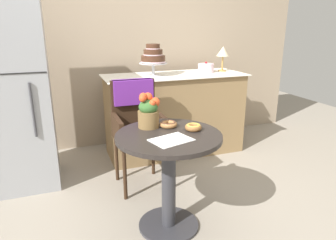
{
  "coord_description": "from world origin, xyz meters",
  "views": [
    {
      "loc": [
        -0.67,
        -1.81,
        1.42
      ],
      "look_at": [
        0.05,
        0.15,
        0.77
      ],
      "focal_mm": 32.77,
      "sensor_mm": 36.0,
      "label": 1
    }
  ],
  "objects_px": {
    "tiered_cake_stand": "(153,57)",
    "refrigerator": "(11,94)",
    "table_lamp": "(223,52)",
    "round_layer_cake": "(206,68)",
    "donut_front": "(193,127)",
    "cafe_table": "(169,163)",
    "flower_vase": "(149,112)",
    "donut_mid": "(168,124)",
    "wicker_chair": "(136,116)"
  },
  "relations": [
    {
      "from": "wicker_chair",
      "to": "refrigerator",
      "type": "height_order",
      "value": "refrigerator"
    },
    {
      "from": "wicker_chair",
      "to": "donut_mid",
      "type": "height_order",
      "value": "wicker_chair"
    },
    {
      "from": "cafe_table",
      "to": "donut_front",
      "type": "bearing_deg",
      "value": 5.88
    },
    {
      "from": "round_layer_cake",
      "to": "table_lamp",
      "type": "height_order",
      "value": "table_lamp"
    },
    {
      "from": "flower_vase",
      "to": "tiered_cake_stand",
      "type": "distance_m",
      "value": 1.21
    },
    {
      "from": "donut_front",
      "to": "round_layer_cake",
      "type": "bearing_deg",
      "value": 60.21
    },
    {
      "from": "flower_vase",
      "to": "refrigerator",
      "type": "height_order",
      "value": "refrigerator"
    },
    {
      "from": "donut_mid",
      "to": "flower_vase",
      "type": "relative_size",
      "value": 0.51
    },
    {
      "from": "table_lamp",
      "to": "flower_vase",
      "type": "bearing_deg",
      "value": -137.06
    },
    {
      "from": "tiered_cake_stand",
      "to": "refrigerator",
      "type": "height_order",
      "value": "refrigerator"
    },
    {
      "from": "donut_front",
      "to": "refrigerator",
      "type": "distance_m",
      "value": 1.65
    },
    {
      "from": "wicker_chair",
      "to": "refrigerator",
      "type": "bearing_deg",
      "value": 157.51
    },
    {
      "from": "donut_front",
      "to": "refrigerator",
      "type": "bearing_deg",
      "value": 138.93
    },
    {
      "from": "table_lamp",
      "to": "donut_mid",
      "type": "bearing_deg",
      "value": -132.8
    },
    {
      "from": "tiered_cake_stand",
      "to": "cafe_table",
      "type": "bearing_deg",
      "value": -103.17
    },
    {
      "from": "flower_vase",
      "to": "cafe_table",
      "type": "bearing_deg",
      "value": -66.52
    },
    {
      "from": "wicker_chair",
      "to": "round_layer_cake",
      "type": "relative_size",
      "value": 5.29
    },
    {
      "from": "cafe_table",
      "to": "donut_front",
      "type": "xyz_separation_m",
      "value": [
        0.19,
        0.02,
        0.23
      ]
    },
    {
      "from": "cafe_table",
      "to": "flower_vase",
      "type": "xyz_separation_m",
      "value": [
        -0.08,
        0.19,
        0.33
      ]
    },
    {
      "from": "cafe_table",
      "to": "tiered_cake_stand",
      "type": "relative_size",
      "value": 2.17
    },
    {
      "from": "wicker_chair",
      "to": "refrigerator",
      "type": "distance_m",
      "value": 1.09
    },
    {
      "from": "donut_front",
      "to": "refrigerator",
      "type": "relative_size",
      "value": 0.07
    },
    {
      "from": "tiered_cake_stand",
      "to": "refrigerator",
      "type": "distance_m",
      "value": 1.39
    },
    {
      "from": "wicker_chair",
      "to": "table_lamp",
      "type": "height_order",
      "value": "table_lamp"
    },
    {
      "from": "tiered_cake_stand",
      "to": "round_layer_cake",
      "type": "xyz_separation_m",
      "value": [
        0.64,
        0.04,
        -0.15
      ]
    },
    {
      "from": "cafe_table",
      "to": "refrigerator",
      "type": "bearing_deg",
      "value": 133.67
    },
    {
      "from": "tiered_cake_stand",
      "to": "refrigerator",
      "type": "bearing_deg",
      "value": -171.59
    },
    {
      "from": "donut_front",
      "to": "donut_mid",
      "type": "xyz_separation_m",
      "value": [
        -0.14,
        0.13,
        -0.0
      ]
    },
    {
      "from": "tiered_cake_stand",
      "to": "table_lamp",
      "type": "distance_m",
      "value": 0.86
    },
    {
      "from": "donut_front",
      "to": "donut_mid",
      "type": "bearing_deg",
      "value": 136.99
    },
    {
      "from": "donut_mid",
      "to": "tiered_cake_stand",
      "type": "height_order",
      "value": "tiered_cake_stand"
    },
    {
      "from": "table_lamp",
      "to": "refrigerator",
      "type": "relative_size",
      "value": 0.17
    },
    {
      "from": "wicker_chair",
      "to": "refrigerator",
      "type": "relative_size",
      "value": 0.56
    },
    {
      "from": "wicker_chair",
      "to": "tiered_cake_stand",
      "type": "height_order",
      "value": "tiered_cake_stand"
    },
    {
      "from": "tiered_cake_stand",
      "to": "table_lamp",
      "type": "height_order",
      "value": "tiered_cake_stand"
    },
    {
      "from": "donut_mid",
      "to": "wicker_chair",
      "type": "bearing_deg",
      "value": 98.28
    },
    {
      "from": "donut_mid",
      "to": "refrigerator",
      "type": "height_order",
      "value": "refrigerator"
    },
    {
      "from": "wicker_chair",
      "to": "round_layer_cake",
      "type": "xyz_separation_m",
      "value": [
        0.98,
        0.59,
        0.31
      ]
    },
    {
      "from": "cafe_table",
      "to": "flower_vase",
      "type": "distance_m",
      "value": 0.39
    },
    {
      "from": "round_layer_cake",
      "to": "table_lamp",
      "type": "bearing_deg",
      "value": 0.91
    },
    {
      "from": "flower_vase",
      "to": "round_layer_cake",
      "type": "relative_size",
      "value": 1.38
    },
    {
      "from": "donut_mid",
      "to": "tiered_cake_stand",
      "type": "bearing_deg",
      "value": 77.64
    },
    {
      "from": "donut_front",
      "to": "donut_mid",
      "type": "distance_m",
      "value": 0.19
    },
    {
      "from": "refrigerator",
      "to": "wicker_chair",
      "type": "bearing_deg",
      "value": -19.09
    },
    {
      "from": "table_lamp",
      "to": "refrigerator",
      "type": "bearing_deg",
      "value": -173.65
    },
    {
      "from": "donut_mid",
      "to": "round_layer_cake",
      "type": "xyz_separation_m",
      "value": [
        0.9,
        1.19,
        0.21
      ]
    },
    {
      "from": "wicker_chair",
      "to": "tiered_cake_stand",
      "type": "distance_m",
      "value": 0.79
    },
    {
      "from": "tiered_cake_stand",
      "to": "round_layer_cake",
      "type": "bearing_deg",
      "value": 3.79
    },
    {
      "from": "donut_mid",
      "to": "refrigerator",
      "type": "bearing_deg",
      "value": 139.18
    },
    {
      "from": "round_layer_cake",
      "to": "donut_front",
      "type": "bearing_deg",
      "value": -119.79
    }
  ]
}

